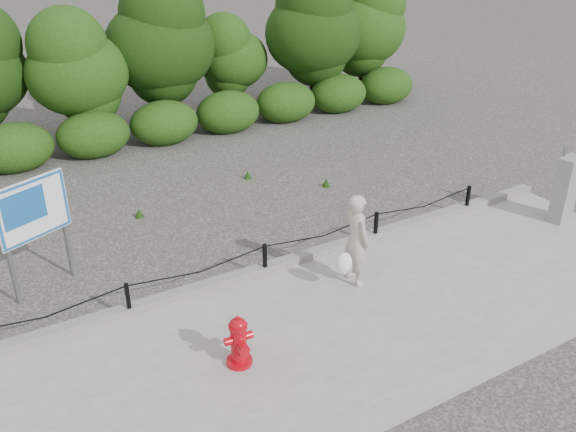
{
  "coord_description": "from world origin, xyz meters",
  "views": [
    {
      "loc": [
        -4.41,
        -8.29,
        5.98
      ],
      "look_at": [
        0.6,
        0.2,
        1.0
      ],
      "focal_mm": 38.0,
      "sensor_mm": 36.0,
      "label": 1
    }
  ],
  "objects_px": {
    "fire_hydrant": "(239,342)",
    "utility_cabinet": "(565,189)",
    "advertising_sign": "(33,215)",
    "pedestrian": "(355,241)"
  },
  "relations": [
    {
      "from": "fire_hydrant",
      "to": "pedestrian",
      "type": "relative_size",
      "value": 0.49
    },
    {
      "from": "fire_hydrant",
      "to": "pedestrian",
      "type": "xyz_separation_m",
      "value": [
        2.7,
        0.93,
        0.43
      ]
    },
    {
      "from": "pedestrian",
      "to": "advertising_sign",
      "type": "xyz_separation_m",
      "value": [
        -4.69,
        2.61,
        0.57
      ]
    },
    {
      "from": "pedestrian",
      "to": "advertising_sign",
      "type": "bearing_deg",
      "value": 60.39
    },
    {
      "from": "fire_hydrant",
      "to": "utility_cabinet",
      "type": "xyz_separation_m",
      "value": [
        7.89,
        0.67,
        0.32
      ]
    },
    {
      "from": "fire_hydrant",
      "to": "advertising_sign",
      "type": "xyz_separation_m",
      "value": [
        -1.98,
        3.54,
        1.0
      ]
    },
    {
      "from": "advertising_sign",
      "to": "pedestrian",
      "type": "bearing_deg",
      "value": -53.81
    },
    {
      "from": "pedestrian",
      "to": "utility_cabinet",
      "type": "relative_size",
      "value": 1.08
    },
    {
      "from": "pedestrian",
      "to": "utility_cabinet",
      "type": "xyz_separation_m",
      "value": [
        5.19,
        -0.26,
        -0.11
      ]
    },
    {
      "from": "utility_cabinet",
      "to": "advertising_sign",
      "type": "bearing_deg",
      "value": 151.82
    }
  ]
}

